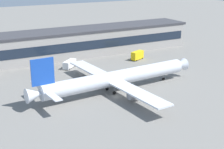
{
  "coord_description": "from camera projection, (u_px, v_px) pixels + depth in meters",
  "views": [
    {
      "loc": [
        -52.66,
        -92.48,
        42.23
      ],
      "look_at": [
        3.07,
        8.8,
        5.0
      ],
      "focal_mm": 53.19,
      "sensor_mm": 36.0,
      "label": 1
    }
  ],
  "objects": [
    {
      "name": "airliner",
      "position": [
        115.0,
        78.0,
        117.67
      ],
      "size": [
        66.16,
        57.08,
        16.03
      ],
      "color": "silver",
      "rests_on": "ground_plane"
    },
    {
      "name": "catering_truck",
      "position": [
        137.0,
        55.0,
        159.17
      ],
      "size": [
        7.65,
        5.14,
        4.15
      ],
      "color": "yellow",
      "rests_on": "ground_plane"
    },
    {
      "name": "ground_plane",
      "position": [
        117.0,
        96.0,
        114.23
      ],
      "size": [
        600.0,
        600.0,
        0.0
      ],
      "primitive_type": "plane",
      "color": "slate"
    },
    {
      "name": "fuel_truck",
      "position": [
        70.0,
        64.0,
        146.53
      ],
      "size": [
        8.08,
        7.75,
        3.35
      ],
      "color": "white",
      "rests_on": "ground_plane"
    },
    {
      "name": "terminal_building",
      "position": [
        57.0,
        44.0,
        161.53
      ],
      "size": [
        145.36,
        19.1,
        13.34
      ],
      "color": "#9E9993",
      "rests_on": "ground_plane"
    }
  ]
}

